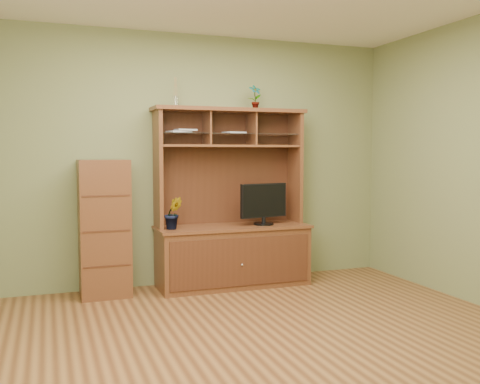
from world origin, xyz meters
name	(u,v)px	position (x,y,z in m)	size (l,w,h in m)	color
room	(266,163)	(0.00, 0.00, 1.35)	(4.54, 4.04, 2.74)	#553018
media_hutch	(232,237)	(0.33, 1.73, 0.52)	(1.66, 0.61, 1.90)	#4D2B16
monitor	(264,203)	(0.67, 1.64, 0.89)	(0.56, 0.22, 0.45)	black
orchid_plant	(173,213)	(-0.33, 1.65, 0.82)	(0.18, 0.15, 0.33)	#3A5E20
top_plant	(255,97)	(0.63, 1.80, 2.03)	(0.14, 0.10, 0.27)	#336021
reed_diffuser	(176,95)	(-0.26, 1.80, 2.02)	(0.06, 0.06, 0.31)	silver
magazines	(199,132)	(-0.01, 1.81, 1.65)	(0.86, 0.22, 0.04)	#ACACB0
side_cabinet	(104,228)	(-1.00, 1.76, 0.68)	(0.48, 0.44, 1.36)	#4D2B16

